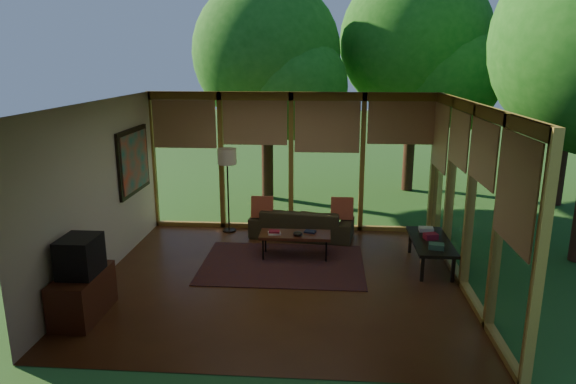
# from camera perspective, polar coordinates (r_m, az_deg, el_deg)

# --- Properties ---
(floor) EXTENTS (5.50, 5.50, 0.00)m
(floor) POSITION_cam_1_polar(r_m,az_deg,el_deg) (8.02, -0.92, -9.72)
(floor) COLOR #572E17
(floor) RESTS_ON ground
(ceiling) EXTENTS (5.50, 5.50, 0.00)m
(ceiling) POSITION_cam_1_polar(r_m,az_deg,el_deg) (7.33, -1.00, 9.90)
(ceiling) COLOR silver
(ceiling) RESTS_ON ground
(wall_left) EXTENTS (0.04, 5.00, 2.70)m
(wall_left) POSITION_cam_1_polar(r_m,az_deg,el_deg) (8.27, -20.29, 0.03)
(wall_left) COLOR beige
(wall_left) RESTS_ON ground
(wall_front) EXTENTS (5.50, 0.04, 2.70)m
(wall_front) POSITION_cam_1_polar(r_m,az_deg,el_deg) (5.20, -3.48, -7.42)
(wall_front) COLOR beige
(wall_front) RESTS_ON ground
(window_wall_back) EXTENTS (5.50, 0.12, 2.70)m
(window_wall_back) POSITION_cam_1_polar(r_m,az_deg,el_deg) (9.99, 0.34, 3.32)
(window_wall_back) COLOR olive
(window_wall_back) RESTS_ON ground
(window_wall_right) EXTENTS (0.12, 5.00, 2.70)m
(window_wall_right) POSITION_cam_1_polar(r_m,az_deg,el_deg) (7.81, 19.56, -0.72)
(window_wall_right) COLOR olive
(window_wall_right) RESTS_ON ground
(exterior_lawn) EXTENTS (40.00, 40.00, 0.00)m
(exterior_lawn) POSITION_cam_1_polar(r_m,az_deg,el_deg) (17.26, 29.31, 1.62)
(exterior_lawn) COLOR #295921
(exterior_lawn) RESTS_ON ground
(tree_nw) EXTENTS (3.40, 3.40, 5.14)m
(tree_nw) POSITION_cam_1_polar(r_m,az_deg,el_deg) (12.25, -2.40, 15.14)
(tree_nw) COLOR #3B1F15
(tree_nw) RESTS_ON ground
(tree_ne) EXTENTS (3.67, 3.67, 5.56)m
(tree_ne) POSITION_cam_1_polar(r_m,az_deg,el_deg) (13.41, 13.93, 15.95)
(tree_ne) COLOR #3B1F15
(tree_ne) RESTS_ON ground
(tree_far) EXTENTS (2.78, 2.78, 4.64)m
(tree_far) POSITION_cam_1_polar(r_m,az_deg,el_deg) (13.16, 29.16, 12.50)
(tree_far) COLOR #3B1F15
(tree_far) RESTS_ON ground
(rug) EXTENTS (2.66, 1.88, 0.01)m
(rug) POSITION_cam_1_polar(r_m,az_deg,el_deg) (8.57, -0.59, -8.01)
(rug) COLOR maroon
(rug) RESTS_ON floor
(sofa) EXTENTS (2.01, 1.03, 0.56)m
(sofa) POSITION_cam_1_polar(r_m,az_deg,el_deg) (9.76, 1.56, -3.44)
(sofa) COLOR #3A321D
(sofa) RESTS_ON floor
(pillow_left) EXTENTS (0.41, 0.22, 0.43)m
(pillow_left) POSITION_cam_1_polar(r_m,az_deg,el_deg) (9.69, -2.88, -1.72)
(pillow_left) COLOR maroon
(pillow_left) RESTS_ON sofa
(pillow_right) EXTENTS (0.42, 0.22, 0.44)m
(pillow_right) POSITION_cam_1_polar(r_m,az_deg,el_deg) (9.62, 6.02, -1.87)
(pillow_right) COLOR maroon
(pillow_right) RESTS_ON sofa
(ct_book_lower) EXTENTS (0.24, 0.20, 0.03)m
(ct_book_lower) POSITION_cam_1_polar(r_m,az_deg,el_deg) (8.70, -1.52, -4.60)
(ct_book_lower) COLOR beige
(ct_book_lower) RESTS_ON coffee_table
(ct_book_upper) EXTENTS (0.18, 0.14, 0.03)m
(ct_book_upper) POSITION_cam_1_polar(r_m,az_deg,el_deg) (8.70, -1.53, -4.41)
(ct_book_upper) COLOR maroon
(ct_book_upper) RESTS_ON coffee_table
(ct_book_side) EXTENTS (0.22, 0.18, 0.03)m
(ct_book_side) POSITION_cam_1_polar(r_m,az_deg,el_deg) (8.79, 2.47, -4.42)
(ct_book_side) COLOR black
(ct_book_side) RESTS_ON coffee_table
(ct_bowl) EXTENTS (0.16, 0.16, 0.07)m
(ct_bowl) POSITION_cam_1_polar(r_m,az_deg,el_deg) (8.62, 1.10, -4.64)
(ct_bowl) COLOR black
(ct_bowl) RESTS_ON coffee_table
(media_cabinet) EXTENTS (0.50, 1.00, 0.60)m
(media_cabinet) POSITION_cam_1_polar(r_m,az_deg,el_deg) (7.35, -21.85, -10.59)
(media_cabinet) COLOR #522516
(media_cabinet) RESTS_ON floor
(television) EXTENTS (0.45, 0.55, 0.50)m
(television) POSITION_cam_1_polar(r_m,az_deg,el_deg) (7.14, -22.11, -6.59)
(television) COLOR black
(television) RESTS_ON media_cabinet
(console_book_a) EXTENTS (0.26, 0.21, 0.08)m
(console_book_a) POSITION_cam_1_polar(r_m,az_deg,el_deg) (8.27, 16.15, -5.82)
(console_book_a) COLOR #365E4B
(console_book_a) RESTS_ON side_console
(console_book_b) EXTENTS (0.24, 0.20, 0.09)m
(console_book_b) POSITION_cam_1_polar(r_m,az_deg,el_deg) (8.69, 15.57, -4.76)
(console_book_b) COLOR maroon
(console_book_b) RESTS_ON side_console
(console_book_c) EXTENTS (0.25, 0.18, 0.06)m
(console_book_c) POSITION_cam_1_polar(r_m,az_deg,el_deg) (9.06, 15.09, -4.02)
(console_book_c) COLOR beige
(console_book_c) RESTS_ON side_console
(floor_lamp) EXTENTS (0.36, 0.36, 1.65)m
(floor_lamp) POSITION_cam_1_polar(r_m,az_deg,el_deg) (9.87, -6.78, 3.41)
(floor_lamp) COLOR black
(floor_lamp) RESTS_ON floor
(coffee_table) EXTENTS (1.20, 0.50, 0.43)m
(coffee_table) POSITION_cam_1_polar(r_m,az_deg,el_deg) (8.74, 0.80, -4.86)
(coffee_table) COLOR #522516
(coffee_table) RESTS_ON floor
(side_console) EXTENTS (0.60, 1.40, 0.46)m
(side_console) POSITION_cam_1_polar(r_m,az_deg,el_deg) (8.67, 15.59, -5.44)
(side_console) COLOR black
(side_console) RESTS_ON floor
(wall_painting) EXTENTS (0.06, 1.35, 1.15)m
(wall_painting) POSITION_cam_1_polar(r_m,az_deg,el_deg) (9.48, -16.76, 3.32)
(wall_painting) COLOR black
(wall_painting) RESTS_ON wall_left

